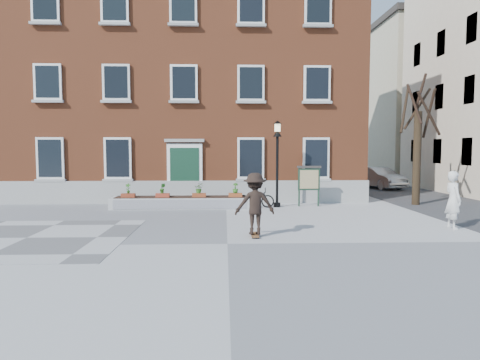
{
  "coord_description": "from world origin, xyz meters",
  "views": [
    {
      "loc": [
        -0.08,
        -11.83,
        2.68
      ],
      "look_at": [
        0.5,
        4.0,
        1.5
      ],
      "focal_mm": 32.0,
      "sensor_mm": 36.0,
      "label": 1
    }
  ],
  "objects_px": {
    "parked_car": "(379,178)",
    "skateboarder": "(255,204)",
    "bystander": "(453,200)",
    "notice_board": "(309,179)",
    "lamp_post": "(277,151)",
    "bicycle": "(255,198)"
  },
  "relations": [
    {
      "from": "parked_car",
      "to": "skateboarder",
      "type": "height_order",
      "value": "skateboarder"
    },
    {
      "from": "bicycle",
      "to": "notice_board",
      "type": "distance_m",
      "value": 2.65
    },
    {
      "from": "parked_car",
      "to": "bystander",
      "type": "bearing_deg",
      "value": -116.1
    },
    {
      "from": "bystander",
      "to": "notice_board",
      "type": "relative_size",
      "value": 1.03
    },
    {
      "from": "parked_car",
      "to": "notice_board",
      "type": "relative_size",
      "value": 2.29
    },
    {
      "from": "skateboarder",
      "to": "lamp_post",
      "type": "bearing_deg",
      "value": 77.19
    },
    {
      "from": "parked_car",
      "to": "skateboarder",
      "type": "distance_m",
      "value": 18.02
    },
    {
      "from": "bicycle",
      "to": "notice_board",
      "type": "bearing_deg",
      "value": -74.7
    },
    {
      "from": "skateboarder",
      "to": "notice_board",
      "type": "bearing_deg",
      "value": 66.05
    },
    {
      "from": "parked_car",
      "to": "notice_board",
      "type": "distance_m",
      "value": 10.81
    },
    {
      "from": "skateboarder",
      "to": "bicycle",
      "type": "bearing_deg",
      "value": 85.74
    },
    {
      "from": "bicycle",
      "to": "skateboarder",
      "type": "height_order",
      "value": "skateboarder"
    },
    {
      "from": "bicycle",
      "to": "lamp_post",
      "type": "bearing_deg",
      "value": -74.23
    },
    {
      "from": "bicycle",
      "to": "notice_board",
      "type": "xyz_separation_m",
      "value": [
        2.5,
        0.32,
        0.82
      ]
    },
    {
      "from": "parked_car",
      "to": "skateboarder",
      "type": "xyz_separation_m",
      "value": [
        -9.42,
        -15.36,
        0.3
      ]
    },
    {
      "from": "skateboarder",
      "to": "bystander",
      "type": "bearing_deg",
      "value": 8.75
    },
    {
      "from": "bicycle",
      "to": "parked_car",
      "type": "bearing_deg",
      "value": -36.93
    },
    {
      "from": "bystander",
      "to": "notice_board",
      "type": "bearing_deg",
      "value": 29.73
    },
    {
      "from": "bystander",
      "to": "lamp_post",
      "type": "xyz_separation_m",
      "value": [
        -5.2,
        5.49,
        1.58
      ]
    },
    {
      "from": "notice_board",
      "to": "skateboarder",
      "type": "bearing_deg",
      "value": -113.95
    },
    {
      "from": "notice_board",
      "to": "skateboarder",
      "type": "relative_size",
      "value": 0.96
    },
    {
      "from": "lamp_post",
      "to": "skateboarder",
      "type": "xyz_separation_m",
      "value": [
        -1.48,
        -6.52,
        -1.54
      ]
    }
  ]
}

